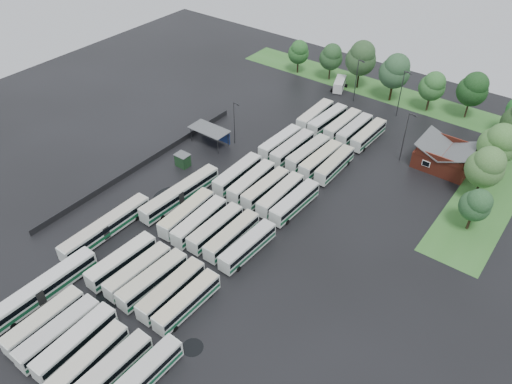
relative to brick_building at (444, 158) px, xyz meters
The scene contains 59 objects.
ground 49.08m from the brick_building, 119.30° to the right, with size 160.00×160.00×0.00m, color black.
brick_building is the anchor object (origin of this frame).
wash_shed 46.14m from the brick_building, 153.27° to the right, with size 8.20×4.20×3.58m.
utility_hut 50.26m from the brick_building, 143.11° to the right, with size 2.70×2.20×2.62m.
grass_strip_north 31.19m from the brick_building, 134.96° to the left, with size 80.00×10.00×0.01m, color #336C29.
grass_strip_east 10.17m from the brick_building, ahead, with size 10.00×50.00×0.01m, color #336C29.
west_fence 57.83m from the brick_building, 143.04° to the right, with size 0.10×50.00×1.20m, color #2D2D30.
bus_r0c0 74.55m from the brick_building, 112.26° to the right, with size 2.57×11.44×3.18m.
bus_r0c1 73.37m from the brick_building, 110.06° to the right, with size 2.54×11.78×3.28m.
bus_r0c2 72.03m from the brick_building, 107.94° to the right, with size 2.92×11.88×3.28m.
bus_r0c3 71.57m from the brick_building, 105.26° to the right, with size 2.87×11.28×3.11m.
bus_r0c4 70.24m from the brick_building, 102.77° to the right, with size 2.62×11.57×3.21m.
bus_r1c0 62.36m from the brick_building, 117.22° to the right, with size 2.87×11.70×3.24m.
bus_r1c1 60.77m from the brick_building, 114.36° to the right, with size 2.62×11.22×3.11m.
bus_r1c2 59.49m from the brick_building, 111.81° to the right, with size 2.89×11.70×3.23m.
bus_r1c3 58.04m from the brick_building, 108.69° to the right, with size 2.62×11.60×3.22m.
bus_r1c4 57.26m from the brick_building, 105.67° to the right, with size 2.49×11.19×3.11m.
bus_r2c0 50.32m from the brick_building, 124.17° to the right, with size 3.01×11.79×3.25m.
bus_r2c1 48.84m from the brick_building, 121.12° to the right, with size 2.91×11.64×3.22m.
bus_r2c2 46.96m from the brick_building, 118.16° to the right, with size 2.44×11.25×3.13m.
bus_r2c3 45.36m from the brick_building, 114.63° to the right, with size 2.43×11.26×3.13m.
bus_r2c4 44.33m from the brick_building, 110.42° to the right, with size 2.77×11.33×3.13m.
bus_r3c0 39.84m from the brick_building, 135.64° to the right, with size 2.69×11.73×3.25m.
bus_r3c1 37.64m from the brick_building, 131.68° to the right, with size 2.80×11.68×3.23m.
bus_r3c2 35.64m from the brick_building, 127.99° to the right, with size 2.62×11.20×3.10m.
bus_r3c3 33.72m from the brick_building, 123.73° to the right, with size 2.55×11.46×3.18m.
bus_r3c4 32.30m from the brick_building, 118.81° to the right, with size 2.78×11.56×3.20m.
bus_r4c0 31.80m from the brick_building, 153.47° to the right, with size 2.74×11.44×3.17m.
bus_r4c1 29.15m from the brick_building, 150.03° to the right, with size 2.70×11.87×3.29m.
bus_r4c2 26.03m from the brick_building, 147.02° to the right, with size 3.00×11.79×3.25m.
bus_r4c3 23.72m from the brick_building, 142.10° to the right, with size 2.84×11.68×3.23m.
bus_r4c4 21.33m from the brick_building, 137.68° to the right, with size 2.57×11.32×3.14m.
bus_r5c0 28.56m from the brick_building, behind, with size 2.77×11.84×3.28m.
bus_r5c1 25.40m from the brick_building, behind, with size 3.06×11.81×3.26m.
bus_r5c2 21.83m from the brick_building, behind, with size 2.72×11.59×3.21m.
bus_r5c3 18.91m from the brick_building, behind, with size 2.63×11.35×3.15m.
bus_r5c4 15.63m from the brick_building, behind, with size 2.62×11.21×3.11m.
artic_bus_west_a 73.93m from the brick_building, 116.69° to the right, with size 2.68×17.22×3.19m.
artic_bus_west_b 50.54m from the brick_building, 130.68° to the right, with size 3.13×16.99×3.14m.
artic_bus_west_c 63.44m from the brick_building, 124.99° to the right, with size 2.40×16.88×3.13m.
minibus 36.17m from the brick_building, 152.87° to the left, with size 4.11×6.39×2.62m.
tree_north_0 49.26m from the brick_building, 158.05° to the left, with size 5.31×5.31×8.79m.
tree_north_1 42.18m from the brick_building, 151.76° to the left, with size 5.73×5.73×9.49m.
tree_north_2 35.77m from the brick_building, 145.42° to the left, with size 7.30×7.30×12.09m.
tree_north_3 27.81m from the brick_building, 136.44° to the left, with size 7.06×7.06×11.70m.
tree_north_4 22.59m from the brick_building, 119.27° to the left, with size 5.82×5.82×9.65m.
tree_north_5 22.29m from the brick_building, 97.46° to the left, with size 6.61×6.61×10.95m.
tree_east_0 18.44m from the brick_building, 56.05° to the right, with size 5.07×5.04×8.34m.
tree_east_1 11.58m from the brick_building, 35.67° to the right, with size 6.57×6.57×10.87m.
tree_east_2 9.96m from the brick_building, 14.32° to the left, with size 6.89×6.89×11.41m.
lamp_post_ne 9.00m from the brick_building, 156.72° to the right, with size 1.63×0.32×10.59m.
lamp_post_nw 41.39m from the brick_building, 154.42° to the right, with size 1.45×0.28×9.43m.
lamp_post_back_w 29.80m from the brick_building, 153.24° to the left, with size 1.58×0.31×10.28m.
lamp_post_back_e 20.43m from the brick_building, 140.00° to the left, with size 1.67×0.32×10.83m.
puddle_0 65.16m from the brick_building, 113.37° to the right, with size 4.85×4.85×0.01m, color black.
puddle_1 70.06m from the brick_building, 105.56° to the right, with size 4.19×4.19×0.01m, color black.
puddle_2 51.83m from the brick_building, 131.58° to the right, with size 7.66×7.66×0.01m, color black.
puddle_3 47.05m from the brick_building, 110.50° to the right, with size 3.54×3.54×0.01m, color black.
puddle_4 60.27m from the brick_building, 100.32° to the right, with size 2.89×2.89×0.01m, color black.
Camera 1 is at (42.91, -42.06, 56.09)m, focal length 35.00 mm.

